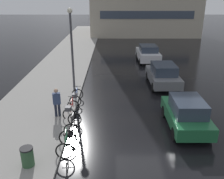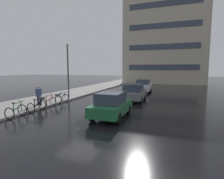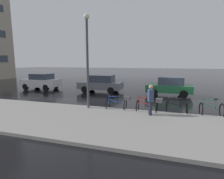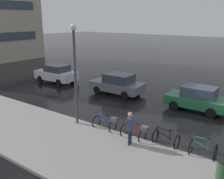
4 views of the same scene
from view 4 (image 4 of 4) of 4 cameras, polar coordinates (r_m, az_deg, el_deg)
The scene contains 11 objects.
ground_plane at distance 15.27m, azimuth 16.60°, elevation -7.04°, with size 140.00×140.00×0.00m, color black.
bicycle_nearest at distance 11.64m, azimuth 20.06°, elevation -12.68°, with size 0.82×1.11×1.00m.
bicycle_second at distance 12.14m, azimuth 12.20°, elevation -10.87°, with size 0.73×1.15×0.93m.
bicycle_third at distance 12.40m, azimuth 5.43°, elevation -9.49°, with size 0.79×1.42×0.99m.
bicycle_farthest at distance 13.33m, azimuth -1.23°, elevation -7.53°, with size 0.73×1.41×0.94m.
car_green at distance 17.02m, azimuth 18.86°, elevation -1.94°, with size 1.80×3.77×1.61m.
car_grey at distance 19.59m, azimuth 1.27°, elevation 1.29°, with size 2.01×4.18×1.64m.
car_white at distance 23.77m, azimuth -12.55°, elevation 3.59°, with size 2.04×3.98×1.65m.
pedestrian at distance 11.61m, azimuth 4.15°, elevation -8.67°, with size 0.45×0.35×1.72m.
streetlamp at distance 13.33m, azimuth -8.48°, elevation 5.10°, with size 0.33×0.33×5.54m.
trash_bin at distance 10.35m, azimuth 24.02°, elevation -16.70°, with size 0.50×0.50×0.92m.
Camera 4 is at (-13.47, -4.22, 5.83)m, focal length 40.00 mm.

